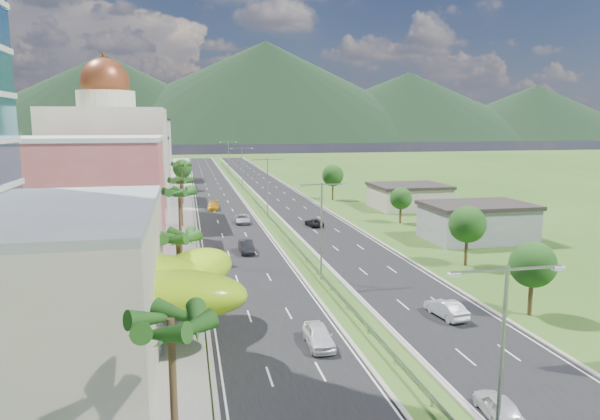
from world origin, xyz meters
TOP-DOWN VIEW (x-y plane):
  - ground at (0.00, 0.00)m, footprint 500.00×500.00m
  - road_left at (-7.50, 90.00)m, footprint 11.00×260.00m
  - road_right at (7.50, 90.00)m, footprint 11.00×260.00m
  - sidewalk_left at (-17.00, 90.00)m, footprint 7.00×260.00m
  - median_guardrail at (0.00, 71.99)m, footprint 0.10×216.06m
  - streetlight_median_a at (0.00, -25.00)m, footprint 6.04×0.25m
  - streetlight_median_b at (0.00, 10.00)m, footprint 6.04×0.25m
  - streetlight_median_c at (0.00, 50.00)m, footprint 6.04×0.25m
  - streetlight_median_d at (0.00, 95.00)m, footprint 6.04×0.25m
  - streetlight_median_e at (0.00, 140.00)m, footprint 6.04×0.25m
  - lime_canopy at (-20.00, -4.00)m, footprint 18.00×15.00m
  - pink_shophouse at (-28.00, 32.00)m, footprint 20.00×15.00m
  - domed_building at (-28.00, 55.00)m, footprint 20.00×20.00m
  - midrise_grey at (-27.00, 80.00)m, footprint 16.00×15.00m
  - midrise_beige at (-27.00, 102.00)m, footprint 16.00×15.00m
  - midrise_white at (-27.00, 125.00)m, footprint 16.00×15.00m
  - shed_near at (28.00, 25.00)m, footprint 15.00×10.00m
  - shed_far at (30.00, 55.00)m, footprint 14.00×12.00m
  - palm_tree_a at (-15.50, -22.00)m, footprint 3.60×3.60m
  - palm_tree_b at (-15.50, 2.00)m, footprint 3.60×3.60m
  - palm_tree_c at (-15.50, 22.00)m, footprint 3.60×3.60m
  - palm_tree_d at (-15.50, 45.00)m, footprint 3.60×3.60m
  - palm_tree_e at (-15.50, 70.00)m, footprint 3.60×3.60m
  - leafy_tree_lfar at (-15.50, 95.00)m, footprint 4.90×4.90m
  - leafy_tree_ra at (16.00, -5.00)m, footprint 4.20×4.20m
  - leafy_tree_rb at (19.00, 12.00)m, footprint 4.55×4.55m
  - leafy_tree_rc at (22.00, 40.00)m, footprint 3.85×3.85m
  - leafy_tree_rd at (18.00, 70.00)m, footprint 4.90×4.90m
  - mountain_ridge at (60.00, 450.00)m, footprint 860.00×140.00m
  - car_white_near_left at (-4.72, -7.67)m, footprint 2.08×4.94m
  - car_dark_left at (-6.91, 24.05)m, footprint 1.78×5.03m
  - car_silver_mid_left at (-5.13, 45.68)m, footprint 2.73×5.48m
  - car_yellow_far_left at (-9.41, 61.67)m, footprint 2.71×5.56m
  - car_white_near_right at (3.32, -20.09)m, footprint 2.17×4.45m
  - car_silver_right at (8.16, -3.97)m, footprint 2.33×5.02m
  - car_dark_far_right at (6.46, 40.22)m, footprint 2.72×4.82m

SIDE VIEW (x-z plane):
  - ground at x=0.00m, z-range 0.00..0.00m
  - mountain_ridge at x=60.00m, z-range -45.00..45.00m
  - road_left at x=-7.50m, z-range 0.00..0.04m
  - road_right at x=7.50m, z-range 0.00..0.04m
  - sidewalk_left at x=-17.00m, z-range 0.00..0.12m
  - median_guardrail at x=0.00m, z-range 0.24..1.00m
  - car_dark_far_right at x=6.46m, z-range 0.04..1.31m
  - car_white_near_right at x=3.32m, z-range 0.04..1.50m
  - car_silver_mid_left at x=-5.13m, z-range 0.04..1.53m
  - car_yellow_far_left at x=-9.41m, z-range 0.04..1.60m
  - car_silver_right at x=8.16m, z-range 0.04..1.63m
  - car_dark_left at x=-6.91m, z-range 0.04..1.69m
  - car_white_near_left at x=-4.72m, z-range 0.04..1.71m
  - shed_far at x=30.00m, z-range 0.00..4.40m
  - shed_near at x=28.00m, z-range 0.00..5.00m
  - leafy_tree_rc at x=22.00m, z-range 1.21..7.54m
  - leafy_tree_ra at x=16.00m, z-range 1.33..8.23m
  - lime_canopy at x=-20.00m, z-range 1.29..8.69m
  - leafy_tree_rb at x=19.00m, z-range 1.44..8.92m
  - leafy_tree_lfar at x=-15.50m, z-range 1.55..9.60m
  - leafy_tree_rd at x=18.00m, z-range 1.55..9.60m
  - midrise_beige at x=-27.00m, z-range 0.00..13.00m
  - streetlight_median_a at x=0.00m, z-range 1.25..12.25m
  - streetlight_median_b at x=0.00m, z-range 1.25..12.25m
  - streetlight_median_c at x=0.00m, z-range 1.25..12.25m
  - streetlight_median_d at x=0.00m, z-range 1.25..12.25m
  - streetlight_median_e at x=0.00m, z-range 1.25..12.25m
  - palm_tree_b at x=-15.50m, z-range 3.01..11.11m
  - pink_shophouse at x=-28.00m, z-range 0.00..15.00m
  - palm_tree_d at x=-15.50m, z-range 3.24..11.84m
  - midrise_grey at x=-27.00m, z-range 0.00..16.00m
  - palm_tree_a at x=-15.50m, z-range 3.47..12.57m
  - palm_tree_e at x=-15.50m, z-range 3.61..13.01m
  - palm_tree_c at x=-15.50m, z-range 3.70..13.30m
  - midrise_white at x=-27.00m, z-range 0.00..18.00m
  - domed_building at x=-28.00m, z-range -3.00..25.70m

